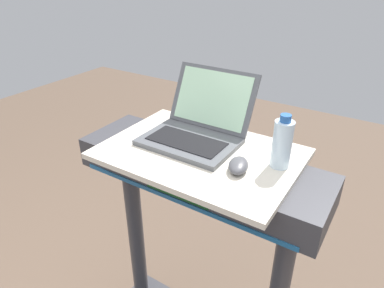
% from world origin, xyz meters
% --- Properties ---
extents(desk_board, '(0.66, 0.46, 0.02)m').
position_xyz_m(desk_board, '(0.00, 0.70, 1.08)').
color(desk_board, beige).
rests_on(desk_board, treadmill_base).
extents(laptop, '(0.33, 0.33, 0.22)m').
position_xyz_m(laptop, '(-0.06, 0.78, 1.14)').
color(laptop, '#515459').
rests_on(laptop, desk_board).
extents(computer_mouse, '(0.09, 0.11, 0.03)m').
position_xyz_m(computer_mouse, '(0.16, 0.66, 1.11)').
color(computer_mouse, '#4C4C51').
rests_on(computer_mouse, desk_board).
extents(water_bottle, '(0.06, 0.06, 0.18)m').
position_xyz_m(water_bottle, '(0.26, 0.76, 1.17)').
color(water_bottle, silver).
rests_on(water_bottle, desk_board).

